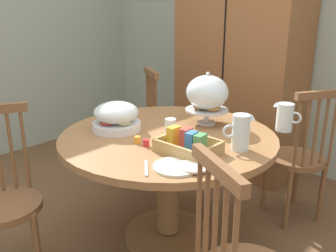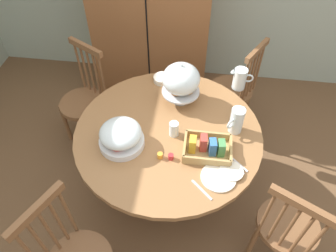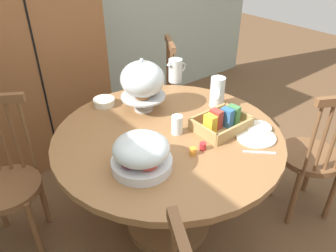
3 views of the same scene
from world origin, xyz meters
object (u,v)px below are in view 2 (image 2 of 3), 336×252
Objects in this scene: windsor_chair_near_window at (85,102)px; wooden_armoire at (152,3)px; dining_table at (168,148)px; cereal_bowl at (162,79)px; cereal_basket at (207,148)px; drinking_glass at (174,129)px; fruit_platter_covered at (121,136)px; china_plate_small at (231,171)px; windsor_chair_facing_door at (286,228)px; windsor_chair_far_side at (233,91)px; milk_pitcher at (240,79)px; china_plate_large at (218,177)px; pastry_stand_with_dome at (181,80)px; orange_juice_pitcher at (236,121)px.

wooden_armoire is at bearing 60.19° from windsor_chair_near_window.
cereal_bowl is (-0.12, 0.53, 0.22)m from dining_table.
cereal_basket is 0.26m from drinking_glass.
fruit_platter_covered reaches higher than dining_table.
drinking_glass is at bearing 145.71° from china_plate_small.
windsor_chair_facing_door and windsor_chair_far_side have the same top height.
wooden_armoire is 6.53× the size of fruit_platter_covered.
windsor_chair_far_side reaches higher than milk_pitcher.
windsor_chair_far_side is (-0.33, 1.29, 0.00)m from windsor_chair_facing_door.
windsor_chair_facing_door reaches higher than china_plate_small.
wooden_armoire is 2.01× the size of windsor_chair_near_window.
cereal_bowl is at bearing -154.92° from windsor_chair_far_side.
china_plate_large is at bearing -44.94° from drinking_glass.
pastry_stand_with_dome is 2.29× the size of china_plate_small.
cereal_bowl is (-0.17, 0.21, -0.18)m from pastry_stand_with_dome.
cereal_bowl is 0.58m from drinking_glass.
fruit_platter_covered is 0.56m from cereal_basket.
windsor_chair_far_side is at bearing 25.08° from cereal_bowl.
dining_table is at bearing -121.27° from windsor_chair_far_side.
windsor_chair_near_window is 5.29× the size of milk_pitcher.
cereal_basket is at bearing 113.31° from china_plate_large.
windsor_chair_facing_door is 1.33m from windsor_chair_far_side.
china_plate_large is (-0.13, -0.87, -0.07)m from milk_pitcher.
pastry_stand_with_dome is at bearing 54.36° from fruit_platter_covered.
fruit_platter_covered reaches higher than drinking_glass.
cereal_basket is (-0.18, -0.22, -0.05)m from orange_juice_pitcher.
wooden_armoire is at bearing 135.31° from milk_pitcher.
fruit_platter_covered is 0.78m from orange_juice_pitcher.
windsor_chair_near_window is 1.35m from windsor_chair_far_side.
dining_table is at bearing 150.23° from windsor_chair_facing_door.
dining_table is 4.13× the size of cereal_basket.
fruit_platter_covered is at bearing -179.10° from cereal_basket.
pastry_stand_with_dome is 1.15× the size of fruit_platter_covered.
wooden_armoire reaches higher than windsor_chair_far_side.
dining_table is 8.70× the size of china_plate_small.
wooden_armoire reaches higher than windsor_chair_near_window.
milk_pitcher reaches higher than china_plate_small.
windsor_chair_near_window is at bearing 147.73° from china_plate_small.
drinking_glass is at bearing -73.83° from cereal_bowl.
windsor_chair_facing_door is 0.72m from cereal_basket.
windsor_chair_far_side is 0.82m from pastry_stand_with_dome.
windsor_chair_near_window is 6.96× the size of cereal_bowl.
cereal_basket reaches higher than cereal_bowl.
china_plate_small is at bearing 155.37° from windsor_chair_facing_door.
dining_table is 1.34× the size of windsor_chair_facing_door.
cereal_basket is at bearing -107.62° from milk_pitcher.
drinking_glass is at bearing 152.20° from cereal_basket.
china_plate_small is (0.16, -0.14, -0.02)m from cereal_basket.
pastry_stand_with_dome is at bearing -69.59° from wooden_armoire.
dining_table is 0.58m from cereal_bowl.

